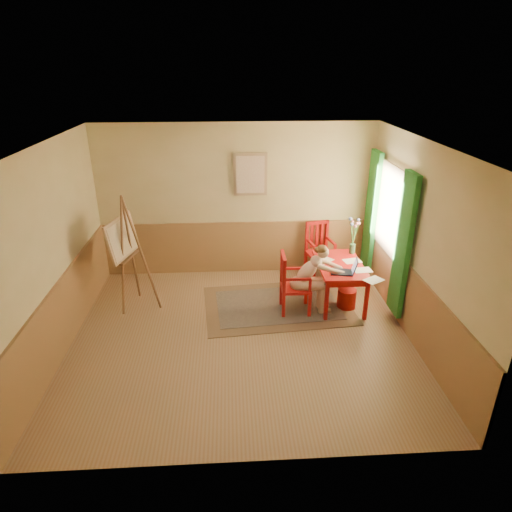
{
  "coord_description": "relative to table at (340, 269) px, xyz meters",
  "views": [
    {
      "loc": [
        -0.12,
        -5.51,
        3.74
      ],
      "look_at": [
        0.25,
        0.55,
        1.05
      ],
      "focal_mm": 30.94,
      "sensor_mm": 36.0,
      "label": 1
    }
  ],
  "objects": [
    {
      "name": "window",
      "position": [
        0.77,
        0.2,
        0.71
      ],
      "size": [
        0.12,
        2.01,
        2.2
      ],
      "color": "white",
      "rests_on": "room"
    },
    {
      "name": "wall_portrait",
      "position": [
        -1.39,
        1.31,
        1.27
      ],
      "size": [
        0.6,
        0.05,
        0.76
      ],
      "color": "tan",
      "rests_on": "room"
    },
    {
      "name": "table",
      "position": [
        0.0,
        0.0,
        0.0
      ],
      "size": [
        0.73,
        1.2,
        0.72
      ],
      "color": "red",
      "rests_on": "room"
    },
    {
      "name": "chair_back",
      "position": [
        -0.12,
        1.09,
        -0.12
      ],
      "size": [
        0.53,
        0.55,
        1.02
      ],
      "color": "red",
      "rests_on": "room"
    },
    {
      "name": "rug",
      "position": [
        -1.01,
        -0.05,
        -0.62
      ],
      "size": [
        2.53,
        1.8,
        0.02
      ],
      "color": "#8C7251",
      "rests_on": "room"
    },
    {
      "name": "wastebasket",
      "position": [
        0.11,
        -0.16,
        -0.47
      ],
      "size": [
        0.36,
        0.36,
        0.33
      ],
      "primitive_type": "cylinder",
      "rotation": [
        0.0,
        0.0,
        -0.18
      ],
      "color": "red",
      "rests_on": "room"
    },
    {
      "name": "papers",
      "position": [
        0.16,
        -0.16,
        0.09
      ],
      "size": [
        0.94,
        1.09,
        0.0
      ],
      "color": "white",
      "rests_on": "table"
    },
    {
      "name": "chair_left",
      "position": [
        -0.81,
        -0.23,
        -0.13
      ],
      "size": [
        0.47,
        0.45,
        1.01
      ],
      "color": "red",
      "rests_on": "room"
    },
    {
      "name": "vase",
      "position": [
        0.3,
        0.44,
        0.37
      ],
      "size": [
        0.24,
        0.31,
        0.62
      ],
      "color": "#3F724C",
      "rests_on": "table"
    },
    {
      "name": "easel",
      "position": [
        -3.44,
        0.14,
        0.49
      ],
      "size": [
        0.72,
        0.85,
        1.9
      ],
      "color": "brown",
      "rests_on": "room"
    },
    {
      "name": "laptop",
      "position": [
        0.01,
        -0.34,
        0.14
      ],
      "size": [
        0.44,
        0.31,
        0.24
      ],
      "color": "#1E2338",
      "rests_on": "table"
    },
    {
      "name": "figure",
      "position": [
        -0.51,
        -0.25,
        0.01
      ],
      "size": [
        0.85,
        0.37,
        1.16
      ],
      "color": "beige",
      "rests_on": "room"
    },
    {
      "name": "room",
      "position": [
        -1.64,
        -0.9,
        0.77
      ],
      "size": [
        5.04,
        4.54,
        2.84
      ],
      "color": "#A27F5C",
      "rests_on": "ground"
    },
    {
      "name": "wainscot",
      "position": [
        -1.64,
        -0.1,
        -0.13
      ],
      "size": [
        5.0,
        4.5,
        1.0
      ],
      "color": "#9C7146",
      "rests_on": "room"
    }
  ]
}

